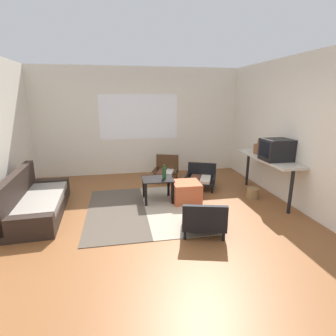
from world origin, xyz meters
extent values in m
plane|color=brown|center=(0.00, 0.00, 0.00)|extent=(7.80, 7.80, 0.00)
cube|color=silver|center=(0.00, 3.06, 1.35)|extent=(5.60, 0.12, 2.70)
cube|color=white|center=(0.00, 3.00, 1.48)|extent=(1.98, 0.01, 1.12)
cube|color=silver|center=(2.66, 0.30, 1.35)|extent=(0.12, 6.60, 2.70)
cube|color=#4C4238|center=(-0.63, 0.58, 0.01)|extent=(1.03, 2.26, 0.01)
cube|color=gray|center=(0.40, 0.58, 0.01)|extent=(1.03, 2.26, 0.01)
cube|color=black|center=(-1.93, 0.71, 0.11)|extent=(0.86, 1.97, 0.23)
cube|color=gray|center=(-1.90, 0.71, 0.28)|extent=(0.76, 1.79, 0.10)
cube|color=black|center=(-2.25, 0.69, 0.43)|extent=(0.24, 1.94, 0.64)
cube|color=black|center=(-1.97, 1.59, 0.18)|extent=(0.78, 0.22, 0.36)
cube|color=black|center=(-1.89, -0.17, 0.18)|extent=(0.78, 0.22, 0.36)
cube|color=black|center=(0.17, 0.94, 0.45)|extent=(0.59, 0.51, 0.02)
cube|color=black|center=(-0.09, 1.15, 0.22)|extent=(0.04, 0.04, 0.44)
cube|color=black|center=(0.42, 1.15, 0.22)|extent=(0.04, 0.04, 0.44)
cube|color=black|center=(-0.09, 0.72, 0.22)|extent=(0.04, 0.04, 0.44)
cube|color=black|center=(0.42, 0.72, 0.22)|extent=(0.04, 0.04, 0.44)
cylinder|color=#472D19|center=(0.68, 1.87, 0.07)|extent=(0.04, 0.04, 0.15)
cylinder|color=#472D19|center=(0.24, 2.04, 0.07)|extent=(0.04, 0.04, 0.15)
cylinder|color=#472D19|center=(0.84, 2.29, 0.07)|extent=(0.04, 0.04, 0.15)
cylinder|color=#472D19|center=(0.40, 2.46, 0.07)|extent=(0.04, 0.04, 0.15)
cube|color=#472D19|center=(0.54, 2.17, 0.17)|extent=(0.70, 0.69, 0.05)
cube|color=silver|center=(0.62, 2.11, 0.23)|extent=(0.33, 0.50, 0.06)
cube|color=brown|center=(0.44, 2.18, 0.23)|extent=(0.33, 0.50, 0.06)
cube|color=#472D19|center=(0.62, 2.39, 0.40)|extent=(0.54, 0.26, 0.40)
cube|color=#472D19|center=(0.78, 2.08, 0.29)|extent=(0.23, 0.51, 0.04)
cube|color=#472D19|center=(0.30, 2.26, 0.29)|extent=(0.23, 0.51, 0.04)
cylinder|color=black|center=(0.46, -0.06, 0.07)|extent=(0.04, 0.04, 0.13)
cylinder|color=black|center=(1.00, -0.20, 0.07)|extent=(0.04, 0.04, 0.13)
cylinder|color=black|center=(0.33, -0.57, 0.07)|extent=(0.04, 0.04, 0.13)
cylinder|color=black|center=(0.87, -0.70, 0.07)|extent=(0.04, 0.04, 0.13)
cube|color=black|center=(0.66, -0.38, 0.16)|extent=(0.76, 0.74, 0.05)
cube|color=silver|center=(0.56, -0.34, 0.21)|extent=(0.34, 0.57, 0.06)
cube|color=brown|center=(0.78, -0.39, 0.21)|extent=(0.34, 0.57, 0.06)
cube|color=black|center=(0.60, -0.65, 0.36)|extent=(0.63, 0.22, 0.35)
cube|color=black|center=(0.38, -0.31, 0.27)|extent=(0.19, 0.59, 0.04)
cube|color=black|center=(0.95, -0.46, 0.27)|extent=(0.19, 0.59, 0.04)
cylinder|color=black|center=(1.36, 1.15, 0.07)|extent=(0.04, 0.04, 0.14)
cylinder|color=black|center=(0.85, 1.37, 0.07)|extent=(0.04, 0.04, 0.14)
cylinder|color=black|center=(1.57, 1.63, 0.07)|extent=(0.04, 0.04, 0.14)
cylinder|color=black|center=(1.06, 1.85, 0.07)|extent=(0.04, 0.04, 0.14)
cube|color=black|center=(1.21, 1.50, 0.17)|extent=(0.82, 0.80, 0.05)
cube|color=beige|center=(1.30, 1.44, 0.22)|extent=(0.41, 0.58, 0.06)
cube|color=brown|center=(1.10, 1.53, 0.22)|extent=(0.41, 0.58, 0.06)
cube|color=black|center=(1.32, 1.75, 0.35)|extent=(0.61, 0.32, 0.32)
cube|color=black|center=(1.48, 1.38, 0.28)|extent=(0.28, 0.57, 0.04)
cube|color=black|center=(0.93, 1.62, 0.28)|extent=(0.28, 0.57, 0.04)
cube|color=#BC5633|center=(0.70, 0.81, 0.20)|extent=(0.53, 0.53, 0.39)
cube|color=beige|center=(2.34, 0.75, 0.81)|extent=(0.48, 1.70, 0.04)
cylinder|color=black|center=(2.34, -0.04, 0.39)|extent=(0.06, 0.06, 0.79)
cylinder|color=black|center=(2.34, 1.54, 0.39)|extent=(0.06, 0.06, 0.79)
cube|color=black|center=(2.34, 0.50, 1.03)|extent=(0.50, 0.43, 0.40)
cube|color=black|center=(2.09, 0.50, 1.05)|extent=(0.01, 0.34, 0.28)
cylinder|color=brown|center=(2.34, 1.10, 0.93)|extent=(0.25, 0.25, 0.20)
cylinder|color=brown|center=(2.34, 1.10, 1.08)|extent=(0.11, 0.11, 0.12)
cylinder|color=#194723|center=(0.29, 0.92, 0.57)|extent=(0.07, 0.07, 0.21)
cylinder|color=#194723|center=(0.29, 0.92, 0.70)|extent=(0.03, 0.03, 0.06)
cylinder|color=olive|center=(2.07, 0.74, 0.10)|extent=(0.24, 0.24, 0.21)
camera|label=1|loc=(-0.53, -3.87, 1.98)|focal=28.32mm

